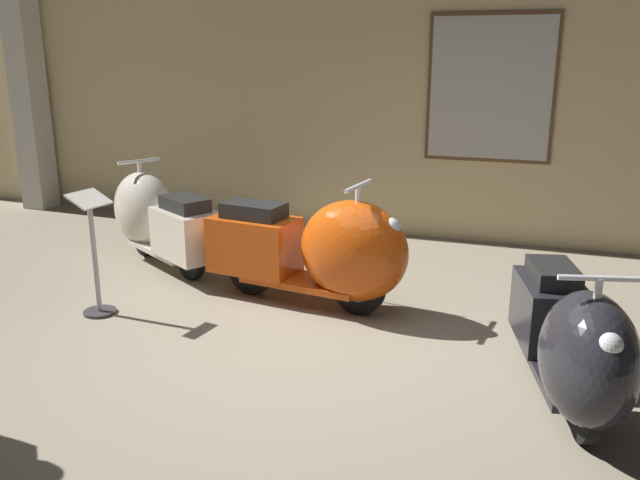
% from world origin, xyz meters
% --- Properties ---
extents(ground_plane, '(60.00, 60.00, 0.00)m').
position_xyz_m(ground_plane, '(0.00, 0.00, 0.00)').
color(ground_plane, gray).
extents(showroom_back_wall, '(18.00, 0.63, 3.66)m').
position_xyz_m(showroom_back_wall, '(-0.17, 3.52, 1.83)').
color(showroom_back_wall, '#CCB784').
rests_on(showroom_back_wall, ground).
extents(scooter_0, '(1.76, 1.33, 1.07)m').
position_xyz_m(scooter_0, '(-2.13, 1.48, 0.49)').
color(scooter_0, black).
rests_on(scooter_0, ground).
extents(scooter_1, '(1.91, 0.77, 1.14)m').
position_xyz_m(scooter_1, '(-0.06, 0.85, 0.52)').
color(scooter_1, black).
rests_on(scooter_1, ground).
extents(scooter_2, '(0.86, 1.71, 1.00)m').
position_xyz_m(scooter_2, '(1.97, -0.30, 0.46)').
color(scooter_2, black).
rests_on(scooter_2, ground).
extents(info_stanchion, '(0.28, 0.35, 1.07)m').
position_xyz_m(info_stanchion, '(-1.83, 0.07, 0.44)').
color(info_stanchion, '#333338').
rests_on(info_stanchion, ground).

